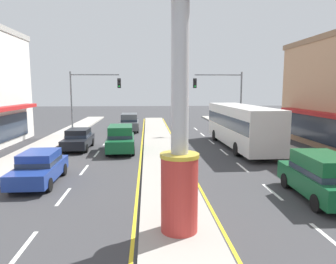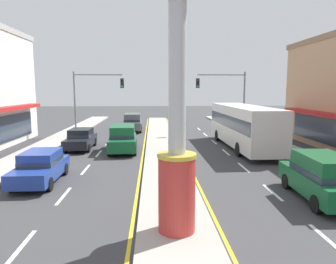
{
  "view_description": "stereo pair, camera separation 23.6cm",
  "coord_description": "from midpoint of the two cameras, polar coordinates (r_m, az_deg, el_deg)",
  "views": [
    {
      "loc": [
        -0.97,
        -3.77,
        4.54
      ],
      "look_at": [
        -0.03,
        10.15,
        2.6
      ],
      "focal_mm": 33.18,
      "sensor_mm": 36.0,
      "label": 1
    },
    {
      "loc": [
        -0.73,
        -3.78,
        4.54
      ],
      "look_at": [
        -0.03,
        10.15,
        2.6
      ],
      "focal_mm": 33.18,
      "sensor_mm": 36.0,
      "label": 2
    }
  ],
  "objects": [
    {
      "name": "median_strip",
      "position": [
        22.24,
        -0.62,
        -3.68
      ],
      "size": [
        2.51,
        52.0,
        0.14
      ],
      "primitive_type": "cube",
      "color": "#A39E93",
      "rests_on": "ground"
    },
    {
      "name": "sidewalk_left",
      "position": [
        21.88,
        -25.01,
        -4.58
      ],
      "size": [
        2.47,
        60.0,
        0.18
      ],
      "primitive_type": "cube",
      "color": "#ADA89E",
      "rests_on": "ground"
    },
    {
      "name": "sidewalk_right",
      "position": [
        22.57,
        23.39,
        -4.12
      ],
      "size": [
        2.47,
        60.0,
        0.18
      ],
      "primitive_type": "cube",
      "color": "#ADA89E",
      "rests_on": "ground"
    },
    {
      "name": "lane_markings",
      "position": [
        20.94,
        -0.47,
        -4.6
      ],
      "size": [
        9.25,
        52.0,
        0.01
      ],
      "color": "silver",
      "rests_on": "ground"
    },
    {
      "name": "district_sign",
      "position": [
        9.23,
        2.46,
        10.64
      ],
      "size": [
        7.98,
        1.2,
        8.82
      ],
      "color": "#B7332D",
      "rests_on": "median_strip"
    },
    {
      "name": "traffic_light_left_side",
      "position": [
        31.02,
        -13.45,
        7.15
      ],
      "size": [
        4.86,
        0.46,
        6.2
      ],
      "color": "slate",
      "rests_on": "ground"
    },
    {
      "name": "traffic_light_right_side",
      "position": [
        30.98,
        10.93,
        7.22
      ],
      "size": [
        4.86,
        0.46,
        6.2
      ],
      "color": "slate",
      "rests_on": "ground"
    },
    {
      "name": "suv_near_right_lane",
      "position": [
        22.8,
        -8.02,
        -1.14
      ],
      "size": [
        2.14,
        4.69,
        1.9
      ],
      "color": "#14562D",
      "rests_on": "ground"
    },
    {
      "name": "suv_far_right_lane",
      "position": [
        33.81,
        -6.34,
        1.82
      ],
      "size": [
        2.05,
        4.64,
        1.9
      ],
      "color": "#4C5156",
      "rests_on": "ground"
    },
    {
      "name": "sedan_near_left_lane",
      "position": [
        16.4,
        -21.97,
        -5.9
      ],
      "size": [
        1.89,
        4.33,
        1.53
      ],
      "color": "navy",
      "rests_on": "ground"
    },
    {
      "name": "bus_mid_left_lane",
      "position": [
        24.54,
        13.87,
        1.43
      ],
      "size": [
        2.73,
        11.24,
        3.26
      ],
      "color": "silver",
      "rests_on": "ground"
    },
    {
      "name": "suv_far_left_oncoming",
      "position": [
        14.32,
        27.01,
        -7.35
      ],
      "size": [
        2.11,
        4.67,
        1.9
      ],
      "color": "#14562D",
      "rests_on": "ground"
    },
    {
      "name": "sedan_kerb_right",
      "position": [
        24.52,
        -15.46,
        -1.18
      ],
      "size": [
        1.87,
        4.31,
        1.53
      ],
      "color": "black",
      "rests_on": "ground"
    }
  ]
}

